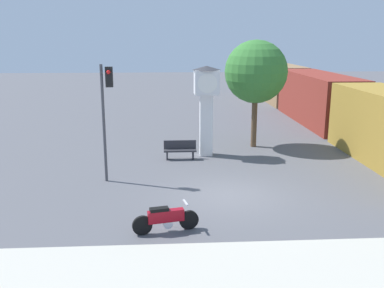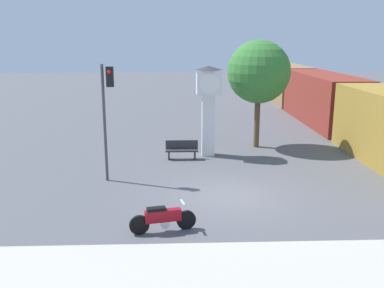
{
  "view_description": "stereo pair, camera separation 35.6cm",
  "coord_description": "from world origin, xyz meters",
  "px_view_note": "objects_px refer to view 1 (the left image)",
  "views": [
    {
      "loc": [
        -2.33,
        -15.22,
        5.84
      ],
      "look_at": [
        -1.35,
        1.1,
        1.77
      ],
      "focal_mm": 40.0,
      "sensor_mm": 36.0,
      "label": 1
    },
    {
      "loc": [
        -1.98,
        -15.24,
        5.84
      ],
      "look_at": [
        -1.35,
        1.1,
        1.77
      ],
      "focal_mm": 40.0,
      "sensor_mm": 36.0,
      "label": 2
    }
  ],
  "objects_px": {
    "clock_tower": "(206,96)",
    "freight_train": "(318,98)",
    "traffic_light": "(106,103)",
    "motorcycle": "(166,219)",
    "bench": "(180,149)",
    "street_tree": "(256,72)"
  },
  "relations": [
    {
      "from": "clock_tower",
      "to": "bench",
      "type": "distance_m",
      "value": 2.94
    },
    {
      "from": "traffic_light",
      "to": "street_tree",
      "type": "relative_size",
      "value": 0.84
    },
    {
      "from": "motorcycle",
      "to": "traffic_light",
      "type": "height_order",
      "value": "traffic_light"
    },
    {
      "from": "freight_train",
      "to": "traffic_light",
      "type": "distance_m",
      "value": 17.96
    },
    {
      "from": "clock_tower",
      "to": "freight_train",
      "type": "height_order",
      "value": "clock_tower"
    },
    {
      "from": "clock_tower",
      "to": "bench",
      "type": "bearing_deg",
      "value": -153.22
    },
    {
      "from": "traffic_light",
      "to": "motorcycle",
      "type": "bearing_deg",
      "value": -64.96
    },
    {
      "from": "motorcycle",
      "to": "traffic_light",
      "type": "xyz_separation_m",
      "value": [
        -2.34,
        5.02,
        2.85
      ]
    },
    {
      "from": "street_tree",
      "to": "bench",
      "type": "height_order",
      "value": "street_tree"
    },
    {
      "from": "clock_tower",
      "to": "traffic_light",
      "type": "distance_m",
      "value": 5.86
    },
    {
      "from": "freight_train",
      "to": "clock_tower",
      "type": "bearing_deg",
      "value": -136.26
    },
    {
      "from": "clock_tower",
      "to": "traffic_light",
      "type": "relative_size",
      "value": 0.93
    },
    {
      "from": "motorcycle",
      "to": "bench",
      "type": "distance_m",
      "value": 8.22
    },
    {
      "from": "freight_train",
      "to": "traffic_light",
      "type": "height_order",
      "value": "traffic_light"
    },
    {
      "from": "clock_tower",
      "to": "bench",
      "type": "relative_size",
      "value": 2.82
    },
    {
      "from": "motorcycle",
      "to": "bench",
      "type": "xyz_separation_m",
      "value": [
        0.71,
        8.19,
        0.05
      ]
    },
    {
      "from": "clock_tower",
      "to": "traffic_light",
      "type": "xyz_separation_m",
      "value": [
        -4.4,
        -3.85,
        0.28
      ]
    },
    {
      "from": "street_tree",
      "to": "bench",
      "type": "bearing_deg",
      "value": -151.21
    },
    {
      "from": "street_tree",
      "to": "bench",
      "type": "xyz_separation_m",
      "value": [
        -4.13,
        -2.27,
        -3.59
      ]
    },
    {
      "from": "clock_tower",
      "to": "street_tree",
      "type": "relative_size",
      "value": 0.78
    },
    {
      "from": "freight_train",
      "to": "street_tree",
      "type": "distance_m",
      "value": 9.28
    },
    {
      "from": "freight_train",
      "to": "bench",
      "type": "xyz_separation_m",
      "value": [
        -10.05,
        -9.01,
        -1.21
      ]
    }
  ]
}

